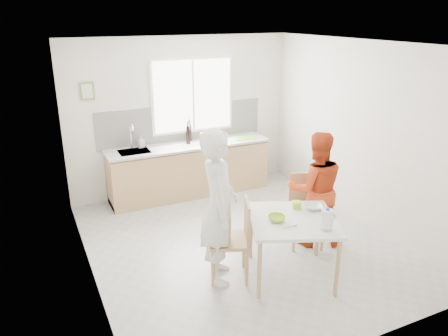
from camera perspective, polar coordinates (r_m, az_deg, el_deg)
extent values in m
plane|color=#B7B7B2|center=(6.22, 2.14, -9.75)|extent=(4.50, 4.50, 0.00)
plane|color=silver|center=(7.67, -5.50, 6.77)|extent=(4.00, 0.00, 4.00)
plane|color=silver|center=(3.96, 17.55, -6.79)|extent=(4.00, 0.00, 4.00)
plane|color=silver|center=(5.12, -18.00, -0.78)|extent=(0.00, 4.50, 4.50)
plane|color=silver|center=(6.80, 17.48, 4.26)|extent=(0.00, 4.50, 4.50)
plane|color=white|center=(5.43, 2.51, 15.92)|extent=(4.50, 4.50, 0.00)
cube|color=white|center=(7.66, -4.12, 9.45)|extent=(1.50, 0.03, 1.30)
cube|color=white|center=(7.64, -4.07, 9.43)|extent=(1.40, 0.02, 1.20)
cube|color=white|center=(7.64, -4.05, 9.42)|extent=(0.03, 0.03, 1.20)
cube|color=white|center=(7.69, -5.44, 5.84)|extent=(3.00, 0.02, 0.65)
cube|color=#609342|center=(7.19, -17.45, 9.56)|extent=(0.22, 0.02, 0.28)
cube|color=beige|center=(7.18, -17.43, 9.55)|extent=(0.16, 0.01, 0.22)
cube|color=tan|center=(7.66, -4.51, -0.40)|extent=(2.80, 0.60, 0.86)
cube|color=#3F3326|center=(7.80, -4.44, -3.02)|extent=(2.80, 0.54, 0.10)
cube|color=silver|center=(7.52, -4.60, 2.97)|extent=(2.84, 0.64, 0.04)
cube|color=#A5A5AA|center=(7.25, -11.64, 2.03)|extent=(0.50, 0.40, 0.03)
cylinder|color=silver|center=(7.35, -12.05, 3.82)|extent=(0.02, 0.02, 0.36)
torus|color=silver|center=(7.23, -12.02, 5.06)|extent=(0.02, 0.18, 0.18)
cube|color=white|center=(5.23, 8.96, -6.73)|extent=(1.30, 1.30, 0.04)
cylinder|color=tan|center=(4.98, 4.63, -13.22)|extent=(0.05, 0.05, 0.71)
cylinder|color=tan|center=(5.73, 3.54, -8.46)|extent=(0.05, 0.05, 0.71)
cylinder|color=tan|center=(5.16, 14.59, -12.59)|extent=(0.05, 0.05, 0.71)
cylinder|color=tan|center=(5.89, 12.15, -8.10)|extent=(0.05, 0.05, 0.71)
cube|color=tan|center=(5.26, 0.66, -9.44)|extent=(0.61, 0.61, 0.04)
cube|color=tan|center=(5.15, 3.02, -6.80)|extent=(0.20, 0.42, 0.49)
cylinder|color=tan|center=(5.55, -1.55, -10.83)|extent=(0.04, 0.04, 0.47)
cylinder|color=tan|center=(5.21, -1.45, -13.05)|extent=(0.04, 0.04, 0.47)
cylinder|color=tan|center=(5.57, 2.61, -10.72)|extent=(0.04, 0.04, 0.47)
cylinder|color=tan|center=(5.23, 3.01, -12.92)|extent=(0.04, 0.04, 0.47)
cube|color=tan|center=(6.08, 10.70, -5.69)|extent=(0.59, 0.59, 0.04)
cube|color=tan|center=(6.16, 10.43, -2.69)|extent=(0.41, 0.19, 0.47)
cylinder|color=tan|center=(5.98, 9.13, -8.75)|extent=(0.04, 0.04, 0.46)
cylinder|color=tan|center=(6.07, 12.76, -8.56)|extent=(0.04, 0.04, 0.46)
cylinder|color=tan|center=(6.32, 8.43, -7.08)|extent=(0.04, 0.04, 0.46)
cylinder|color=tan|center=(6.40, 11.87, -6.93)|extent=(0.04, 0.04, 0.46)
imported|color=white|center=(5.05, -0.67, -5.15)|extent=(0.67, 0.80, 1.87)
imported|color=red|center=(6.02, 11.84, -2.73)|extent=(0.95, 0.86, 1.61)
imported|color=#A6D932|center=(5.13, 6.89, -6.55)|extent=(0.26, 0.26, 0.06)
imported|color=silver|center=(5.50, 11.55, -5.00)|extent=(0.30, 0.30, 0.06)
cylinder|color=white|center=(5.00, 13.29, -6.49)|extent=(0.14, 0.14, 0.22)
cylinder|color=blue|center=(4.95, 13.40, -5.27)|extent=(0.05, 0.05, 0.03)
torus|color=white|center=(5.03, 13.92, -6.14)|extent=(0.10, 0.06, 0.10)
cube|color=#9ED631|center=(5.47, 9.45, -4.78)|extent=(0.13, 0.13, 0.09)
cylinder|color=#A5A5AA|center=(5.01, 8.56, -7.57)|extent=(0.16, 0.02, 0.01)
cube|color=#7FD431|center=(7.85, 2.74, 3.94)|extent=(0.39, 0.32, 0.01)
cylinder|color=black|center=(7.49, -4.73, 4.35)|extent=(0.07, 0.07, 0.32)
cylinder|color=black|center=(7.68, -4.53, 4.65)|extent=(0.07, 0.07, 0.30)
cylinder|color=brown|center=(7.61, -2.91, 4.01)|extent=(0.06, 0.06, 0.16)
imported|color=#999999|center=(7.42, -10.80, 3.43)|extent=(0.11, 0.11, 0.20)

